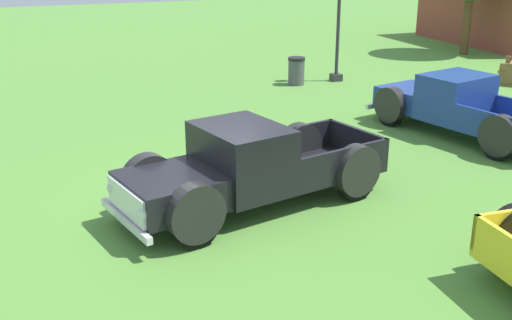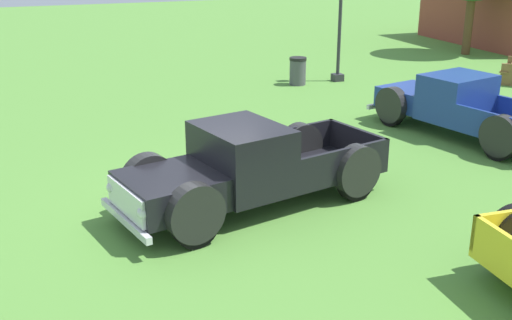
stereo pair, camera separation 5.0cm
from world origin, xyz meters
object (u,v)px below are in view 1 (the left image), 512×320
(pickup_truck_foreground, at_px, (239,171))
(trash_can, at_px, (296,71))
(pickup_truck_behind_left, at_px, (452,105))
(lamp_post_near, at_px, (338,26))

(pickup_truck_foreground, height_order, trash_can, pickup_truck_foreground)
(pickup_truck_foreground, xyz_separation_m, trash_can, (-9.29, 5.37, -0.29))
(pickup_truck_behind_left, distance_m, lamp_post_near, 6.77)
(pickup_truck_behind_left, height_order, trash_can, pickup_truck_behind_left)
(lamp_post_near, xyz_separation_m, trash_can, (0.06, -1.58, -1.44))
(pickup_truck_foreground, distance_m, trash_can, 10.74)
(pickup_truck_behind_left, xyz_separation_m, trash_can, (-6.61, -1.43, -0.26))
(lamp_post_near, bearing_deg, trash_can, -87.94)
(pickup_truck_foreground, distance_m, pickup_truck_behind_left, 7.31)
(pickup_truck_behind_left, relative_size, lamp_post_near, 1.46)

